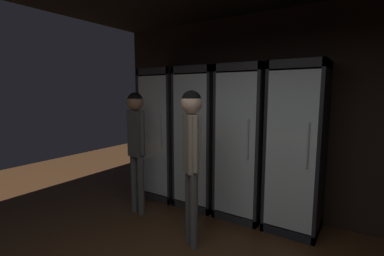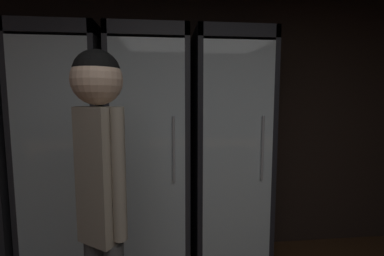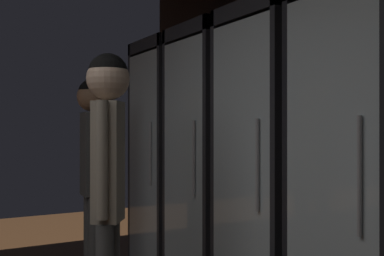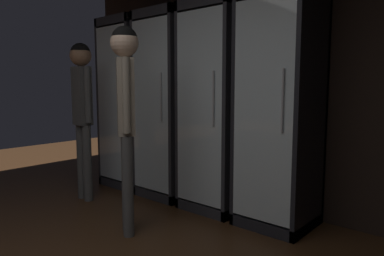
{
  "view_description": "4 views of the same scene",
  "coord_description": "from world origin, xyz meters",
  "px_view_note": "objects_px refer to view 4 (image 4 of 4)",
  "views": [
    {
      "loc": [
        0.73,
        -0.74,
        1.72
      ],
      "look_at": [
        -1.51,
        2.68,
        1.18
      ],
      "focal_mm": 25.3,
      "sensor_mm": 36.0,
      "label": 1
    },
    {
      "loc": [
        -0.54,
        0.42,
        1.51
      ],
      "look_at": [
        -0.31,
        2.69,
        1.27
      ],
      "focal_mm": 24.64,
      "sensor_mm": 36.0,
      "label": 2
    },
    {
      "loc": [
        1.57,
        0.79,
        1.34
      ],
      "look_at": [
        -1.81,
        2.72,
        1.35
      ],
      "focal_mm": 44.74,
      "sensor_mm": 36.0,
      "label": 3
    },
    {
      "loc": [
        1.51,
        -0.19,
        1.25
      ],
      "look_at": [
        -0.8,
        2.43,
        0.85
      ],
      "focal_mm": 33.23,
      "sensor_mm": 36.0,
      "label": 4
    }
  ],
  "objects_px": {
    "cooler_left": "(172,107)",
    "shopper_far": "(126,99)",
    "cooler_far_left": "(134,105)",
    "cooler_center": "(220,110)",
    "cooler_right": "(282,114)",
    "shopper_near": "(82,99)"
  },
  "relations": [
    {
      "from": "cooler_right",
      "to": "shopper_far",
      "type": "relative_size",
      "value": 1.2
    },
    {
      "from": "cooler_center",
      "to": "cooler_right",
      "type": "xyz_separation_m",
      "value": [
        0.69,
        0.0,
        -0.0
      ]
    },
    {
      "from": "cooler_center",
      "to": "cooler_right",
      "type": "bearing_deg",
      "value": 0.06
    },
    {
      "from": "cooler_left",
      "to": "cooler_center",
      "type": "xyz_separation_m",
      "value": [
        0.69,
        -0.0,
        -0.01
      ]
    },
    {
      "from": "cooler_far_left",
      "to": "cooler_center",
      "type": "bearing_deg",
      "value": -0.1
    },
    {
      "from": "cooler_far_left",
      "to": "shopper_near",
      "type": "relative_size",
      "value": 1.21
    },
    {
      "from": "cooler_far_left",
      "to": "cooler_right",
      "type": "bearing_deg",
      "value": -0.04
    },
    {
      "from": "cooler_left",
      "to": "shopper_far",
      "type": "distance_m",
      "value": 1.19
    },
    {
      "from": "cooler_far_left",
      "to": "cooler_left",
      "type": "xyz_separation_m",
      "value": [
        0.69,
        0.0,
        0.0
      ]
    },
    {
      "from": "cooler_left",
      "to": "cooler_center",
      "type": "relative_size",
      "value": 1.0
    },
    {
      "from": "cooler_left",
      "to": "shopper_far",
      "type": "relative_size",
      "value": 1.2
    },
    {
      "from": "cooler_center",
      "to": "shopper_far",
      "type": "relative_size",
      "value": 1.2
    },
    {
      "from": "cooler_center",
      "to": "cooler_right",
      "type": "relative_size",
      "value": 1.0
    },
    {
      "from": "cooler_left",
      "to": "cooler_right",
      "type": "height_order",
      "value": "same"
    },
    {
      "from": "shopper_near",
      "to": "shopper_far",
      "type": "distance_m",
      "value": 1.12
    },
    {
      "from": "shopper_far",
      "to": "shopper_near",
      "type": "bearing_deg",
      "value": 166.41
    },
    {
      "from": "cooler_left",
      "to": "shopper_far",
      "type": "xyz_separation_m",
      "value": [
        0.51,
        -1.07,
        0.13
      ]
    },
    {
      "from": "cooler_far_left",
      "to": "shopper_far",
      "type": "distance_m",
      "value": 1.61
    },
    {
      "from": "cooler_left",
      "to": "cooler_far_left",
      "type": "bearing_deg",
      "value": -179.99
    },
    {
      "from": "cooler_far_left",
      "to": "shopper_far",
      "type": "xyz_separation_m",
      "value": [
        1.2,
        -1.07,
        0.13
      ]
    },
    {
      "from": "cooler_left",
      "to": "cooler_center",
      "type": "height_order",
      "value": "same"
    },
    {
      "from": "cooler_far_left",
      "to": "cooler_left",
      "type": "distance_m",
      "value": 0.69
    }
  ]
}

